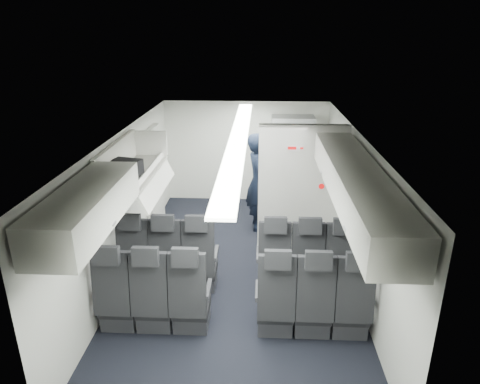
# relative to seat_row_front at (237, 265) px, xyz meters

# --- Properties ---
(cabin_shell) EXTENTS (3.41, 6.01, 2.16)m
(cabin_shell) POSITION_rel_seat_row_front_xyz_m (0.00, 0.53, 0.72)
(cabin_shell) COLOR black
(cabin_shell) RESTS_ON ground
(seat_row_front) EXTENTS (3.33, 0.56, 1.24)m
(seat_row_front) POSITION_rel_seat_row_front_xyz_m (0.00, 0.00, 0.00)
(seat_row_front) COLOR black
(seat_row_front) RESTS_ON cabin_shell
(seat_row_mid) EXTENTS (3.33, 0.56, 1.24)m
(seat_row_mid) POSITION_rel_seat_row_front_xyz_m (0.00, -0.90, 0.00)
(seat_row_mid) COLOR black
(seat_row_mid) RESTS_ON cabin_shell
(overhead_bin_left_rear) EXTENTS (0.53, 1.80, 0.40)m
(overhead_bin_left_rear) POSITION_rel_seat_row_front_xyz_m (-1.40, -1.47, 1.46)
(overhead_bin_left_rear) COLOR white
(overhead_bin_left_rear) RESTS_ON cabin_shell
(overhead_bin_left_front_open) EXTENTS (0.64, 1.70, 0.72)m
(overhead_bin_left_front_open) POSITION_rel_seat_row_front_xyz_m (-1.44, 0.28, 1.33)
(overhead_bin_left_front_open) COLOR #9E9E93
(overhead_bin_left_front_open) RESTS_ON cabin_shell
(overhead_bin_right_rear) EXTENTS (0.53, 1.80, 0.40)m
(overhead_bin_right_rear) POSITION_rel_seat_row_front_xyz_m (1.40, -1.47, 1.46)
(overhead_bin_right_rear) COLOR white
(overhead_bin_right_rear) RESTS_ON cabin_shell
(overhead_bin_right_front) EXTENTS (0.53, 1.70, 0.40)m
(overhead_bin_right_front) POSITION_rel_seat_row_front_xyz_m (1.40, 0.28, 1.46)
(overhead_bin_right_front) COLOR white
(overhead_bin_right_front) RESTS_ON cabin_shell
(bulkhead_partition) EXTENTS (1.40, 0.15, 2.13)m
(bulkhead_partition) POSITION_rel_seat_row_front_xyz_m (0.98, 1.33, 0.67)
(bulkhead_partition) COLOR silver
(bulkhead_partition) RESTS_ON cabin_shell
(galley_unit) EXTENTS (0.85, 0.52, 1.90)m
(galley_unit) POSITION_rel_seat_row_front_xyz_m (0.95, 3.25, 0.55)
(galley_unit) COLOR #939399
(galley_unit) RESTS_ON cabin_shell
(boarding_door) EXTENTS (0.12, 1.27, 1.86)m
(boarding_door) POSITION_rel_seat_row_front_xyz_m (-1.64, 2.09, 0.55)
(boarding_door) COLOR silver
(boarding_door) RESTS_ON cabin_shell
(flight_attendant) EXTENTS (0.51, 0.71, 1.81)m
(flight_attendant) POSITION_rel_seat_row_front_xyz_m (0.27, 2.12, 0.50)
(flight_attendant) COLOR black
(flight_attendant) RESTS_ON ground
(carry_on_bag) EXTENTS (0.43, 0.35, 0.23)m
(carry_on_bag) POSITION_rel_seat_row_front_xyz_m (-1.45, -0.01, 1.41)
(carry_on_bag) COLOR black
(carry_on_bag) RESTS_ON overhead_bin_left_front_open
(papers) EXTENTS (0.22, 0.06, 0.15)m
(papers) POSITION_rel_seat_row_front_xyz_m (0.46, 2.07, 0.61)
(papers) COLOR white
(papers) RESTS_ON flight_attendant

